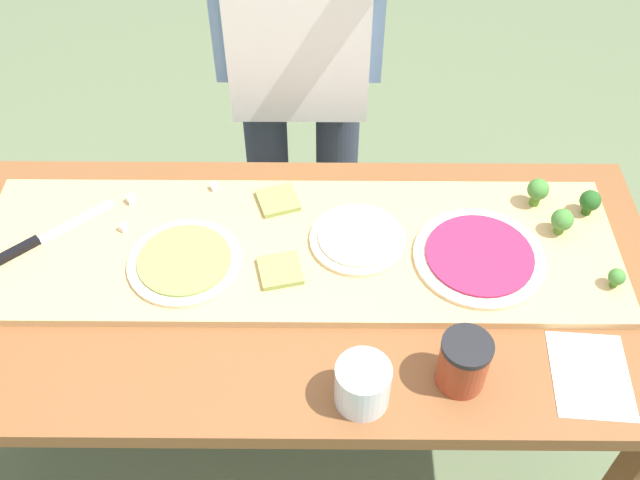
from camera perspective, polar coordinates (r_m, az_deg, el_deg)
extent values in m
plane|color=#60704C|center=(2.18, -2.89, -15.91)|extent=(8.00, 8.00, 0.00)
cube|color=brown|center=(2.21, -23.31, -3.17)|extent=(0.07, 0.07, 0.73)
cube|color=brown|center=(2.13, 18.28, -3.51)|extent=(0.07, 0.07, 0.73)
cube|color=brown|center=(1.54, -3.93, -3.49)|extent=(1.66, 0.73, 0.04)
cube|color=tan|center=(1.56, -1.75, -0.66)|extent=(1.38, 0.41, 0.02)
cube|color=#B7BABF|center=(1.69, -18.60, 1.42)|extent=(0.15, 0.14, 0.00)
cube|color=black|center=(1.66, -22.92, -0.87)|extent=(0.09, 0.09, 0.02)
cylinder|color=beige|center=(1.54, -10.61, -1.72)|extent=(0.24, 0.24, 0.01)
cylinder|color=#899E4C|center=(1.54, -10.65, -1.52)|extent=(0.20, 0.20, 0.01)
cylinder|color=beige|center=(1.56, 12.42, -1.33)|extent=(0.28, 0.28, 0.01)
cylinder|color=#9E234C|center=(1.56, 12.47, -1.14)|extent=(0.23, 0.23, 0.01)
cylinder|color=beige|center=(1.56, 2.96, 0.03)|extent=(0.21, 0.21, 0.01)
cylinder|color=beige|center=(1.56, 2.97, 0.23)|extent=(0.17, 0.17, 0.01)
cube|color=#899E4C|center=(1.65, -3.34, 3.14)|extent=(0.11, 0.11, 0.01)
cube|color=#899E4C|center=(1.50, -3.16, -2.44)|extent=(0.10, 0.10, 0.01)
cylinder|color=#487A23|center=(1.60, 22.14, -3.16)|extent=(0.02, 0.02, 0.02)
sphere|color=#427F33|center=(1.58, 22.34, -2.69)|extent=(0.04, 0.04, 0.04)
cylinder|color=#487A23|center=(1.70, 16.58, 3.09)|extent=(0.02, 0.02, 0.03)
sphere|color=#427F33|center=(1.68, 16.81, 3.85)|extent=(0.05, 0.05, 0.05)
cylinder|color=#487A23|center=(1.66, 18.32, 0.87)|extent=(0.02, 0.02, 0.02)
sphere|color=#427F33|center=(1.64, 18.55, 1.53)|extent=(0.05, 0.05, 0.05)
cylinder|color=#2C5915|center=(1.72, 20.28, 2.29)|extent=(0.02, 0.02, 0.02)
sphere|color=#23561E|center=(1.70, 20.52, 2.93)|extent=(0.05, 0.05, 0.05)
cube|color=white|center=(1.69, -8.32, 4.19)|extent=(0.02, 0.02, 0.02)
cube|color=silver|center=(1.64, -15.25, 0.97)|extent=(0.02, 0.02, 0.02)
cube|color=silver|center=(1.70, -14.67, 3.13)|extent=(0.03, 0.03, 0.02)
cylinder|color=white|center=(1.32, 3.37, -11.30)|extent=(0.10, 0.10, 0.10)
cylinder|color=white|center=(1.34, 3.34, -11.72)|extent=(0.09, 0.09, 0.05)
cylinder|color=#99381E|center=(1.36, 11.18, -9.57)|extent=(0.09, 0.09, 0.10)
cylinder|color=black|center=(1.31, 11.55, -8.20)|extent=(0.09, 0.09, 0.01)
cube|color=white|center=(1.48, 20.53, -9.93)|extent=(0.16, 0.20, 0.00)
cylinder|color=#333847|center=(2.18, -3.99, 4.13)|extent=(0.12, 0.12, 0.90)
cylinder|color=#333847|center=(2.17, 1.29, 4.12)|extent=(0.12, 0.12, 0.90)
cube|color=white|center=(1.70, -1.84, 17.42)|extent=(0.34, 0.01, 0.60)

